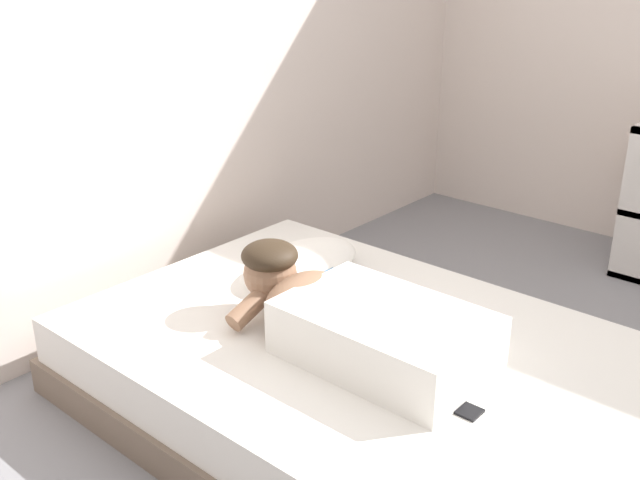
{
  "coord_description": "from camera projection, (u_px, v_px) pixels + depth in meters",
  "views": [
    {
      "loc": [
        -1.85,
        -0.84,
        1.54
      ],
      "look_at": [
        -0.03,
        0.74,
        0.55
      ],
      "focal_mm": 41.25,
      "sensor_mm": 36.0,
      "label": 1
    }
  ],
  "objects": [
    {
      "name": "ground_plane",
      "position": [
        498.0,
        452.0,
        2.38
      ],
      "size": [
        12.39,
        12.39,
        0.0
      ],
      "primitive_type": "plane",
      "color": "gray"
    },
    {
      "name": "bed",
      "position": [
        369.0,
        381.0,
        2.5
      ],
      "size": [
        1.36,
        2.06,
        0.3
      ],
      "color": "#726051",
      "rests_on": "ground"
    },
    {
      "name": "coffee_cup",
      "position": [
        323.0,
        279.0,
        2.81
      ],
      "size": [
        0.12,
        0.09,
        0.07
      ],
      "color": "teal",
      "rests_on": "bed"
    },
    {
      "name": "person_lying",
      "position": [
        350.0,
        317.0,
        2.38
      ],
      "size": [
        0.43,
        0.92,
        0.27
      ],
      "color": "white",
      "rests_on": "bed"
    },
    {
      "name": "cell_phone",
      "position": [
        458.0,
        407.0,
        2.09
      ],
      "size": [
        0.07,
        0.14,
        0.01
      ],
      "primitive_type": "cube",
      "color": "black",
      "rests_on": "bed"
    },
    {
      "name": "pillow",
      "position": [
        304.0,
        262.0,
        2.91
      ],
      "size": [
        0.52,
        0.32,
        0.11
      ],
      "primitive_type": "ellipsoid",
      "color": "white",
      "rests_on": "bed"
    },
    {
      "name": "back_wall",
      "position": [
        153.0,
        18.0,
        2.91
      ],
      "size": [
        4.19,
        0.12,
        2.5
      ],
      "color": "silver",
      "rests_on": "ground"
    }
  ]
}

